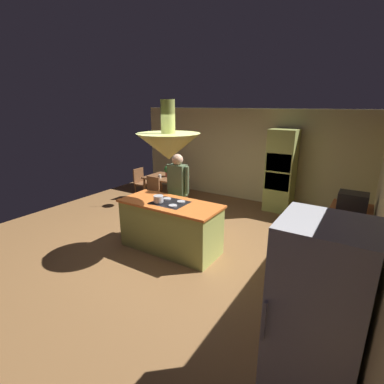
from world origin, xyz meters
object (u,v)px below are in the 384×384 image
Objects in this scene: dining_table at (166,180)px; chair_facing_island at (151,191)px; potted_plant_on_table at (168,170)px; microwave_on_counter at (353,201)px; cup_on_table at (160,176)px; chair_by_back_wall at (179,181)px; oven_tower at (281,171)px; refrigerator at (315,318)px; person_at_island at (178,189)px; canister_sugar at (347,223)px; chair_at_corner at (141,181)px; canister_flour at (345,227)px; cooking_pot_on_cooktop at (158,199)px; kitchen_island at (170,226)px.

chair_facing_island reaches higher than dining_table.
potted_plant_on_table is 4.56m from microwave_on_counter.
microwave_on_counter is (4.54, -0.68, 0.42)m from dining_table.
chair_by_back_wall is at bearing 87.87° from cup_on_table.
oven_tower is 5.23m from refrigerator.
person_at_island reaches higher than canister_sugar.
microwave_on_counter is at bearing 89.26° from refrigerator.
dining_table is 0.61× the size of person_at_island.
oven_tower is at bearing 108.98° from refrigerator.
canister_sugar is (4.54, -1.00, 0.51)m from chair_facing_island.
refrigerator is 3.91m from person_at_island.
oven_tower reaches higher than chair_at_corner.
refrigerator is 6.61m from chair_at_corner.
canister_flour is at bearing -90.00° from microwave_on_counter.
canister_sugar is at bearing 90.00° from canister_flour.
potted_plant_on_table is 1.95× the size of canister_flour.
chair_at_corner is (-0.90, 0.64, 0.00)m from chair_facing_island.
canister_flour is 3.03m from cooking_pot_on_cooktop.
kitchen_island is at bearing -47.51° from cup_on_table.
cup_on_table is 4.85m from canister_flour.
person_at_island is 2.53m from chair_by_back_wall.
kitchen_island reaches higher than cup_on_table.
potted_plant_on_table is at bearing 170.84° from microwave_on_counter.
refrigerator is at bearing -125.14° from chair_at_corner.
oven_tower is at bearing 22.21° from dining_table.
canister_sugar is 0.97m from microwave_on_counter.
cup_on_table is at bearing -154.47° from oven_tower.
canister_sugar is (3.14, -0.23, 0.03)m from person_at_island.
chair_facing_island is 1.00× the size of chair_by_back_wall.
kitchen_island is 2.20× the size of chair_facing_island.
kitchen_island is at bearing -108.74° from oven_tower.
chair_by_back_wall is at bearing 124.29° from person_at_island.
refrigerator is at bearing -91.07° from canister_sugar.
dining_table is (-2.80, -1.14, -0.39)m from oven_tower.
chair_by_back_wall is (0.00, 0.64, -0.15)m from dining_table.
kitchen_island is 1.12× the size of person_at_island.
canister_flour reaches higher than chair_by_back_wall.
microwave_on_counter reaches higher than dining_table.
potted_plant_on_table is (-1.36, 1.46, -0.05)m from person_at_island.
oven_tower is 3.44m from canister_flour.
dining_table is at bearing 171.54° from microwave_on_counter.
cooking_pot_on_cooktop is (0.14, -0.82, 0.03)m from person_at_island.
dining_table is at bearing -129.99° from potted_plant_on_table.
cooking_pot_on_cooktop reaches higher than kitchen_island.
canister_flour is at bearing -22.58° from potted_plant_on_table.
microwave_on_counter is at bearing 26.64° from kitchen_island.
microwave_on_counter is (4.50, -0.73, 0.15)m from potted_plant_on_table.
chair_by_back_wall is (-1.40, 2.05, -0.48)m from person_at_island.
person_at_island is 2.00m from potted_plant_on_table.
person_at_island is 2.74m from chair_at_corner.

